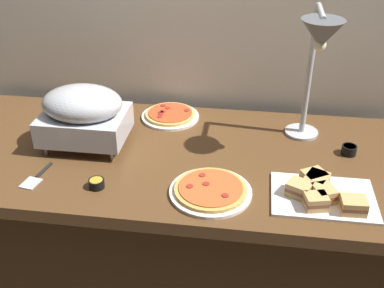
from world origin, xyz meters
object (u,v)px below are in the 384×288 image
sauce_cup_far (349,150)px  serving_spatula (37,177)px  sauce_cup_near (96,183)px  heat_lamp (318,48)px  pizza_plate_center (170,115)px  chafing_dish (83,113)px  sandwich_platter (321,193)px  pizza_plate_front (211,190)px

sauce_cup_far → serving_spatula: (-1.16, -0.33, -0.02)m
serving_spatula → sauce_cup_near: bearing=-6.8°
heat_lamp → pizza_plate_center: size_ratio=2.14×
chafing_dish → sandwich_platter: (0.92, -0.24, -0.12)m
pizza_plate_center → heat_lamp: bearing=-20.4°
sandwich_platter → chafing_dish: bearing=165.2°
sauce_cup_far → serving_spatula: size_ratio=0.34×
pizza_plate_center → sandwich_platter: sandwich_platter is taller
heat_lamp → serving_spatula: (-0.98, -0.32, -0.43)m
heat_lamp → sauce_cup_near: size_ratio=9.89×
heat_lamp → sandwich_platter: (0.04, -0.30, -0.41)m
chafing_dish → sauce_cup_near: chafing_dish is taller
sauce_cup_far → serving_spatula: sauce_cup_far is taller
pizza_plate_center → sauce_cup_far: (0.76, -0.21, 0.01)m
serving_spatula → chafing_dish: bearing=67.9°
sauce_cup_near → heat_lamp: bearing=25.0°
pizza_plate_front → sandwich_platter: bearing=3.5°
sauce_cup_far → chafing_dish: bearing=-176.2°
heat_lamp → pizza_plate_front: bearing=-136.1°
pizza_plate_center → serving_spatula: pizza_plate_center is taller
pizza_plate_front → sauce_cup_far: bearing=33.0°
pizza_plate_front → serving_spatula: size_ratio=1.67×
chafing_dish → serving_spatula: 0.31m
pizza_plate_center → sauce_cup_near: (-0.16, -0.56, 0.00)m
serving_spatula → sauce_cup_far: bearing=15.8°
pizza_plate_center → serving_spatula: size_ratio=1.50×
heat_lamp → pizza_plate_front: heat_lamp is taller
heat_lamp → sandwich_platter: size_ratio=1.57×
heat_lamp → sauce_cup_far: (0.18, 0.01, -0.41)m
chafing_dish → serving_spatula: (-0.10, -0.26, -0.14)m
sandwich_platter → pizza_plate_center: bearing=140.1°
sauce_cup_near → chafing_dish: bearing=114.9°
chafing_dish → heat_lamp: size_ratio=0.60×
chafing_dish → heat_lamp: 0.92m
sandwich_platter → serving_spatula: (-1.02, -0.02, -0.02)m
sauce_cup_far → pizza_plate_center: bearing=164.7°
chafing_dish → sauce_cup_far: size_ratio=5.72×
pizza_plate_center → sauce_cup_near: 0.59m
chafing_dish → pizza_plate_center: (0.30, 0.28, -0.13)m
pizza_plate_center → sauce_cup_near: bearing=-106.2°
sandwich_platter → pizza_plate_front: bearing=-176.5°
sandwich_platter → sauce_cup_far: sandwich_platter is taller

